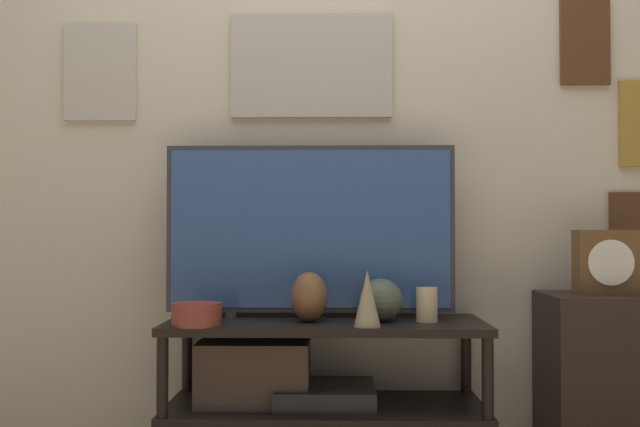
{
  "coord_description": "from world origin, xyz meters",
  "views": [
    {
      "loc": [
        0.04,
        -2.46,
        0.84
      ],
      "look_at": [
        -0.02,
        0.28,
        0.91
      ],
      "focal_mm": 42.0,
      "sensor_mm": 36.0,
      "label": 1
    }
  ],
  "objects_px": {
    "television": "(310,229)",
    "candle_jar": "(427,305)",
    "vase_slim_bronze": "(367,299)",
    "vase_urn_stoneware": "(309,297)",
    "mantel_clock": "(606,262)",
    "vase_round_glass": "(381,300)",
    "vase_wide_bowl": "(197,314)"
  },
  "relations": [
    {
      "from": "mantel_clock",
      "to": "television",
      "type": "bearing_deg",
      "value": 176.68
    },
    {
      "from": "vase_round_glass",
      "to": "vase_slim_bronze",
      "type": "bearing_deg",
      "value": -111.12
    },
    {
      "from": "television",
      "to": "vase_wide_bowl",
      "type": "height_order",
      "value": "television"
    },
    {
      "from": "television",
      "to": "vase_round_glass",
      "type": "height_order",
      "value": "television"
    },
    {
      "from": "television",
      "to": "candle_jar",
      "type": "bearing_deg",
      "value": -16.89
    },
    {
      "from": "vase_wide_bowl",
      "to": "candle_jar",
      "type": "relative_size",
      "value": 1.39
    },
    {
      "from": "vase_urn_stoneware",
      "to": "television",
      "type": "bearing_deg",
      "value": 90.6
    },
    {
      "from": "television",
      "to": "vase_urn_stoneware",
      "type": "height_order",
      "value": "television"
    },
    {
      "from": "vase_urn_stoneware",
      "to": "vase_round_glass",
      "type": "relative_size",
      "value": 1.15
    },
    {
      "from": "vase_slim_bronze",
      "to": "candle_jar",
      "type": "xyz_separation_m",
      "value": [
        0.22,
        0.15,
        -0.03
      ]
    },
    {
      "from": "vase_round_glass",
      "to": "candle_jar",
      "type": "distance_m",
      "value": 0.17
    },
    {
      "from": "vase_urn_stoneware",
      "to": "vase_wide_bowl",
      "type": "xyz_separation_m",
      "value": [
        -0.39,
        -0.12,
        -0.05
      ]
    },
    {
      "from": "vase_slim_bronze",
      "to": "vase_urn_stoneware",
      "type": "distance_m",
      "value": 0.24
    },
    {
      "from": "television",
      "to": "candle_jar",
      "type": "height_order",
      "value": "television"
    },
    {
      "from": "vase_slim_bronze",
      "to": "vase_wide_bowl",
      "type": "relative_size",
      "value": 1.12
    },
    {
      "from": "television",
      "to": "candle_jar",
      "type": "xyz_separation_m",
      "value": [
        0.43,
        -0.13,
        -0.27
      ]
    },
    {
      "from": "vase_slim_bronze",
      "to": "mantel_clock",
      "type": "height_order",
      "value": "mantel_clock"
    },
    {
      "from": "vase_round_glass",
      "to": "mantel_clock",
      "type": "relative_size",
      "value": 0.66
    },
    {
      "from": "vase_wide_bowl",
      "to": "candle_jar",
      "type": "bearing_deg",
      "value": 9.55
    },
    {
      "from": "vase_urn_stoneware",
      "to": "vase_round_glass",
      "type": "distance_m",
      "value": 0.26
    },
    {
      "from": "vase_urn_stoneware",
      "to": "candle_jar",
      "type": "bearing_deg",
      "value": 2.2
    },
    {
      "from": "television",
      "to": "vase_urn_stoneware",
      "type": "xyz_separation_m",
      "value": [
        0.0,
        -0.15,
        -0.25
      ]
    },
    {
      "from": "vase_slim_bronze",
      "to": "television",
      "type": "bearing_deg",
      "value": 126.38
    },
    {
      "from": "candle_jar",
      "to": "mantel_clock",
      "type": "height_order",
      "value": "mantel_clock"
    },
    {
      "from": "candle_jar",
      "to": "vase_round_glass",
      "type": "bearing_deg",
      "value": -178.19
    },
    {
      "from": "vase_slim_bronze",
      "to": "vase_round_glass",
      "type": "bearing_deg",
      "value": 68.88
    },
    {
      "from": "vase_urn_stoneware",
      "to": "mantel_clock",
      "type": "distance_m",
      "value": 1.1
    },
    {
      "from": "television",
      "to": "mantel_clock",
      "type": "relative_size",
      "value": 4.61
    },
    {
      "from": "vase_urn_stoneware",
      "to": "candle_jar",
      "type": "xyz_separation_m",
      "value": [
        0.42,
        0.02,
        -0.03
      ]
    },
    {
      "from": "vase_wide_bowl",
      "to": "vase_round_glass",
      "type": "relative_size",
      "value": 1.1
    },
    {
      "from": "mantel_clock",
      "to": "vase_round_glass",
      "type": "bearing_deg",
      "value": -175.11
    },
    {
      "from": "vase_round_glass",
      "to": "mantel_clock",
      "type": "bearing_deg",
      "value": 4.89
    }
  ]
}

